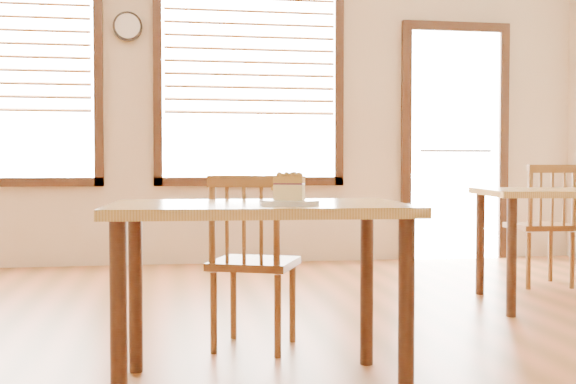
# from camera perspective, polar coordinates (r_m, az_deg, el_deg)

# --- Properties ---
(window_right) EXTENTS (1.76, 0.10, 1.96)m
(window_right) POSITION_cam_1_polar(r_m,az_deg,el_deg) (6.75, -3.02, 9.80)
(window_right) COLOR white
(window_right) RESTS_ON room_shell
(entry_door) EXTENTS (1.08, 0.06, 2.29)m
(entry_door) POSITION_cam_1_polar(r_m,az_deg,el_deg) (7.20, 13.06, 4.34)
(entry_door) COLOR white
(entry_door) RESTS_ON ground
(wall_clock) EXTENTS (0.26, 0.05, 0.26)m
(wall_clock) POSITION_cam_1_polar(r_m,az_deg,el_deg) (6.76, -12.56, 12.66)
(wall_clock) COLOR black
(wall_clock) RESTS_ON room_shell
(cafe_table_main) EXTENTS (1.20, 0.83, 0.75)m
(cafe_table_main) POSITION_cam_1_polar(r_m,az_deg,el_deg) (2.87, -2.32, -2.93)
(cafe_table_main) COLOR tan
(cafe_table_main) RESTS_ON ground
(cafe_chair_main) EXTENTS (0.51, 0.51, 0.86)m
(cafe_chair_main) POSITION_cam_1_polar(r_m,az_deg,el_deg) (3.54, -2.85, -5.44)
(cafe_chair_main) COLOR brown
(cafe_chair_main) RESTS_ON ground
(cafe_chair_second) EXTENTS (0.44, 0.44, 0.92)m
(cafe_chair_second) POSITION_cam_1_polar(r_m,az_deg,el_deg) (5.72, 19.48, -2.42)
(cafe_chair_second) COLOR brown
(cafe_chair_second) RESTS_ON ground
(plate) EXTENTS (0.23, 0.23, 0.02)m
(plate) POSITION_cam_1_polar(r_m,az_deg,el_deg) (2.72, 0.10, -0.86)
(plate) COLOR white
(plate) RESTS_ON cafe_table_main
(cake_slice) EXTENTS (0.13, 0.11, 0.11)m
(cake_slice) POSITION_cam_1_polar(r_m,az_deg,el_deg) (2.72, 0.11, 0.42)
(cake_slice) COLOR #E5C381
(cake_slice) RESTS_ON plate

